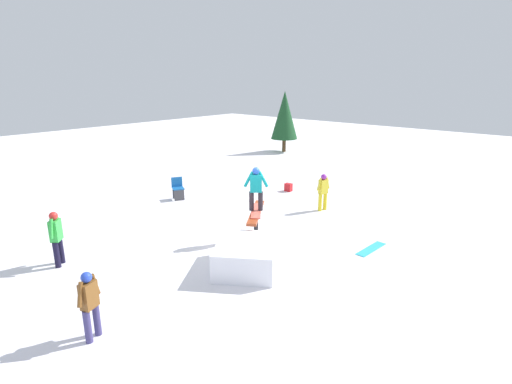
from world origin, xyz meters
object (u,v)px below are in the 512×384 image
Objects in this scene: bystander_brown at (90,302)px; main_rider_on_rail at (256,190)px; bystander_yellow at (323,190)px; pine_tree_near at (285,115)px; folding_chair at (178,189)px; loose_snowboard_cyan at (371,249)px; rail_feature at (256,216)px; backpack_on_snow at (288,187)px; bystander_green at (56,236)px.

main_rider_on_rail is at bearing -13.58° from bystander_brown.
pine_tree_near is at bearing -121.58° from bystander_yellow.
folding_chair is at bearing -164.62° from pine_tree_near.
pine_tree_near reaches higher than loose_snowboard_cyan.
bystander_yellow is at bearing -40.98° from main_rider_on_rail.
bystander_brown is (-5.66, -0.80, -0.79)m from main_rider_on_rail.
main_rider_on_rail is at bearing 13.40° from bystander_yellow.
backpack_on_snow is (4.92, 2.39, -0.58)m from rail_feature.
rail_feature is at bearing -146.41° from pine_tree_near.
pine_tree_near is (10.73, 11.20, 2.35)m from loose_snowboard_cyan.
loose_snowboard_cyan is 15.69m from pine_tree_near.
bystander_yellow is at bearing 149.51° from backpack_on_snow.
main_rider_on_rail is 5.77m from bystander_brown.
loose_snowboard_cyan is (1.59, -3.01, -1.56)m from main_rider_on_rail.
bystander_brown is at bearing -111.62° from folding_chair.
bystander_brown is at bearing 166.74° from loose_snowboard_cyan.
backpack_on_snow is (4.92, 2.39, -1.40)m from main_rider_on_rail.
bystander_green reaches higher than loose_snowboard_cyan.
bystander_brown is 7.62m from loose_snowboard_cyan.
rail_feature is 2.22× the size of folding_chair.
rail_feature reaches higher than backpack_on_snow.
bystander_green reaches higher than folding_chair.
bystander_green reaches higher than backpack_on_snow.
bystander_yellow is at bearing 116.90° from bystander_green.
bystander_green reaches higher than bystander_yellow.
bystander_green is 8.60m from loose_snowboard_cyan.
pine_tree_near is at bearing 42.61° from folding_chair.
bystander_green is at bearing -4.24° from bystander_yellow.
bystander_green is at bearing 53.33° from bystander_brown.
bystander_yellow is (3.68, -0.08, -0.80)m from main_rider_on_rail.
bystander_yellow is 3.68m from loose_snowboard_cyan.
bystander_green is at bearing -131.04° from folding_chair.
bystander_yellow is 2.83m from backpack_on_snow.
pine_tree_near is (11.25, 3.09, 1.95)m from folding_chair.
bystander_brown is 1.58× the size of folding_chair.
rail_feature is 5.74× the size of backpack_on_snow.
folding_chair is (1.08, 5.09, -0.33)m from rail_feature.
pine_tree_near reaches higher than bystander_green.
bystander_brown is 4.09× the size of backpack_on_snow.
pine_tree_near is at bearing -6.10° from main_rider_on_rail.
folding_chair is 11.83m from pine_tree_near.
bystander_brown is (-0.97, -3.59, -0.05)m from bystander_green.
bystander_brown is at bearing 19.07° from bystander_yellow.
bystander_brown is at bearing 30.77° from bystander_green.
main_rider_on_rail reaches higher than folding_chair.
rail_feature is 1.32× the size of bystander_green.
main_rider_on_rail is 0.98× the size of bystander_yellow.
bystander_yellow is 1.57× the size of folding_chair.
bystander_green is at bearing -162.41° from pine_tree_near.
pine_tree_near is (8.64, 8.27, 1.59)m from bystander_yellow.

